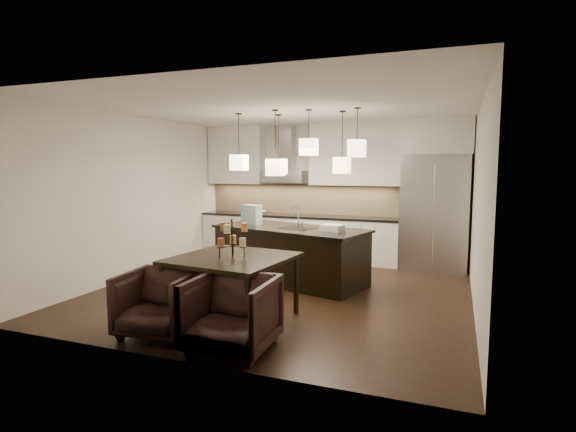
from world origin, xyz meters
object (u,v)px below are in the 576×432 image
at_px(dining_table, 233,288).
at_px(armchair_right, 232,314).
at_px(refrigerator, 434,212).
at_px(armchair_left, 159,303).
at_px(island_body, 290,256).

xyz_separation_m(dining_table, armchair_right, (0.44, -0.86, -0.01)).
distance_m(refrigerator, armchair_left, 5.42).
xyz_separation_m(island_body, dining_table, (-0.02, -2.03, -0.03)).
xyz_separation_m(refrigerator, dining_table, (-2.21, -3.86, -0.67)).
relative_size(dining_table, armchair_left, 1.65).
relative_size(dining_table, armchair_right, 1.55).
bearing_deg(island_body, armchair_right, -66.47).
bearing_deg(refrigerator, armchair_left, -120.95).
xyz_separation_m(dining_table, armchair_left, (-0.55, -0.75, -0.03)).
bearing_deg(armchair_right, dining_table, 115.28).
bearing_deg(dining_table, armchair_left, -120.13).
distance_m(refrigerator, armchair_right, 5.08).
bearing_deg(armchair_left, dining_table, 47.08).
distance_m(island_body, armchair_right, 2.92).
xyz_separation_m(refrigerator, armchair_right, (-1.77, -4.72, -0.68)).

